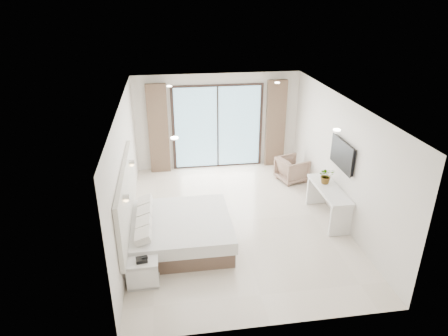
# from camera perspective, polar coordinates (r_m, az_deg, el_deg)

# --- Properties ---
(ground) EXTENTS (6.20, 6.20, 0.00)m
(ground) POSITION_cam_1_polar(r_m,az_deg,el_deg) (9.04, 1.72, -7.51)
(ground) COLOR beige
(ground) RESTS_ON ground
(room_shell) EXTENTS (4.62, 6.22, 2.72)m
(room_shell) POSITION_cam_1_polar(r_m,az_deg,el_deg) (8.91, -0.17, 3.35)
(room_shell) COLOR silver
(room_shell) RESTS_ON ground
(bed) EXTENTS (2.03, 1.93, 0.71)m
(bed) POSITION_cam_1_polar(r_m,az_deg,el_deg) (8.17, -6.45, -8.98)
(bed) COLOR brown
(bed) RESTS_ON ground
(nightstand) EXTENTS (0.54, 0.44, 0.49)m
(nightstand) POSITION_cam_1_polar(r_m,az_deg,el_deg) (7.33, -11.48, -14.26)
(nightstand) COLOR silver
(nightstand) RESTS_ON ground
(phone) EXTENTS (0.21, 0.17, 0.06)m
(phone) POSITION_cam_1_polar(r_m,az_deg,el_deg) (7.12, -11.68, -12.73)
(phone) COLOR black
(phone) RESTS_ON nightstand
(console_desk) EXTENTS (0.49, 1.55, 0.77)m
(console_desk) POSITION_cam_1_polar(r_m,az_deg,el_deg) (9.14, 14.72, -3.97)
(console_desk) COLOR silver
(console_desk) RESTS_ON ground
(plant) EXTENTS (0.39, 0.43, 0.29)m
(plant) POSITION_cam_1_polar(r_m,az_deg,el_deg) (9.18, 14.38, -1.28)
(plant) COLOR #33662D
(plant) RESTS_ON console_desk
(armchair) EXTENTS (0.83, 0.86, 0.72)m
(armchair) POSITION_cam_1_polar(r_m,az_deg,el_deg) (10.86, 9.71, -0.02)
(armchair) COLOR #947761
(armchair) RESTS_ON ground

